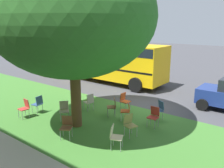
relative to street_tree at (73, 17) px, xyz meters
The scene contains 16 objects.
ground 6.07m from the street_tree, 105.53° to the right, with size 80.00×80.00×0.00m, color #424247.
grass_verge 4.73m from the street_tree, 148.29° to the right, with size 48.00×6.00×0.01m, color #3D752D.
street_tree is the anchor object (origin of this frame).
chair_0 4.48m from the street_tree, 106.06° to the right, with size 0.59×0.59×0.88m.
chair_1 4.15m from the street_tree, ahead, with size 0.59×0.59×0.88m.
chair_2 4.81m from the street_tree, ahead, with size 0.47×0.47×0.88m.
chair_3 4.45m from the street_tree, 63.93° to the right, with size 0.49×0.48×0.88m.
chair_4 4.88m from the street_tree, 17.78° to the left, with size 0.45×0.45×0.88m.
chair_5 4.21m from the street_tree, 116.53° to the left, with size 0.57×0.57×0.88m.
chair_6 4.64m from the street_tree, 126.85° to the right, with size 0.58×0.58×0.88m.
chair_7 5.51m from the street_tree, 131.34° to the right, with size 0.57×0.57×0.88m.
chair_8 5.00m from the street_tree, 99.52° to the right, with size 0.44×0.44×0.88m.
chair_9 5.22m from the street_tree, 144.04° to the right, with size 0.43×0.43×0.88m.
chair_10 4.71m from the street_tree, 165.49° to the right, with size 0.54×0.53×0.88m.
chair_11 4.78m from the street_tree, 167.20° to the left, with size 0.56×0.55×0.88m.
school_bus 9.11m from the street_tree, 56.55° to the right, with size 10.40×2.80×2.88m.
Camera 1 is at (-5.99, 10.50, 4.31)m, focal length 38.12 mm.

